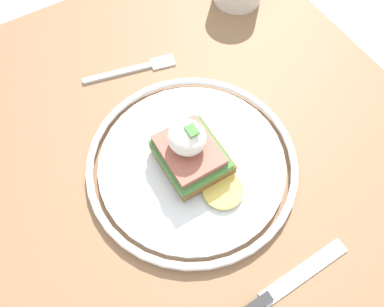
{
  "coord_description": "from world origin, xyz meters",
  "views": [
    {
      "loc": [
        0.15,
        -0.09,
        1.2
      ],
      "look_at": [
        -0.04,
        0.03,
        0.78
      ],
      "focal_mm": 35.0,
      "sensor_mm": 36.0,
      "label": 1
    }
  ],
  "objects_px": {
    "plate": "(192,163)",
    "knife": "(265,299)",
    "sandwich": "(191,152)",
    "fork": "(134,69)"
  },
  "relations": [
    {
      "from": "knife",
      "to": "fork",
      "type": "bearing_deg",
      "value": 176.32
    },
    {
      "from": "sandwich",
      "to": "fork",
      "type": "xyz_separation_m",
      "value": [
        -0.19,
        0.01,
        -0.04
      ]
    },
    {
      "from": "knife",
      "to": "plate",
      "type": "bearing_deg",
      "value": 175.21
    },
    {
      "from": "fork",
      "to": "plate",
      "type": "bearing_deg",
      "value": -2.57
    },
    {
      "from": "plate",
      "to": "sandwich",
      "type": "xyz_separation_m",
      "value": [
        0.0,
        -0.0,
        0.03
      ]
    },
    {
      "from": "plate",
      "to": "knife",
      "type": "relative_size",
      "value": 1.39
    },
    {
      "from": "sandwich",
      "to": "plate",
      "type": "bearing_deg",
      "value": 115.57
    },
    {
      "from": "knife",
      "to": "sandwich",
      "type": "bearing_deg",
      "value": 175.86
    },
    {
      "from": "plate",
      "to": "knife",
      "type": "xyz_separation_m",
      "value": [
        0.19,
        -0.02,
        -0.01
      ]
    },
    {
      "from": "fork",
      "to": "sandwich",
      "type": "bearing_deg",
      "value": -3.23
    }
  ]
}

